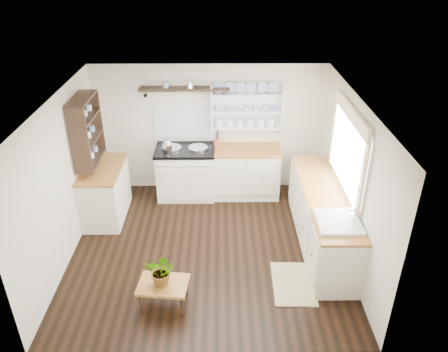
{
  "coord_description": "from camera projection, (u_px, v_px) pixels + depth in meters",
  "views": [
    {
      "loc": [
        0.2,
        -5.26,
        4.11
      ],
      "look_at": [
        0.24,
        0.25,
        1.1
      ],
      "focal_mm": 35.0,
      "sensor_mm": 36.0,
      "label": 1
    }
  ],
  "objects": [
    {
      "name": "utensil_crock",
      "position": [
        217.0,
        143.0,
        7.59
      ],
      "size": [
        0.12,
        0.12,
        0.14
      ],
      "primitive_type": "cylinder",
      "color": "#994738",
      "rests_on": "back_cabinets"
    },
    {
      "name": "wall_back",
      "position": [
        209.0,
        129.0,
        7.7
      ],
      "size": [
        4.0,
        0.02,
        2.3
      ],
      "primitive_type": "cube",
      "color": "beige",
      "rests_on": "ground"
    },
    {
      "name": "window",
      "position": [
        348.0,
        149.0,
        5.98
      ],
      "size": [
        0.08,
        1.55,
        1.22
      ],
      "color": "white",
      "rests_on": "wall_right"
    },
    {
      "name": "back_cabinets",
      "position": [
        243.0,
        171.0,
        7.77
      ],
      "size": [
        1.27,
        0.63,
        0.9
      ],
      "color": "silver",
      "rests_on": "floor"
    },
    {
      "name": "plate_rack",
      "position": [
        247.0,
        108.0,
        7.48
      ],
      "size": [
        1.2,
        0.22,
        0.9
      ],
      "color": "white",
      "rests_on": "wall_back"
    },
    {
      "name": "left_cabinets",
      "position": [
        105.0,
        192.0,
        7.14
      ],
      "size": [
        0.62,
        1.13,
        0.9
      ],
      "color": "silver",
      "rests_on": "floor"
    },
    {
      "name": "aga_cooker",
      "position": [
        186.0,
        172.0,
        7.73
      ],
      "size": [
        1.03,
        0.71,
        0.95
      ],
      "color": "white",
      "rests_on": "floor"
    },
    {
      "name": "kettle",
      "position": [
        167.0,
        146.0,
        7.35
      ],
      "size": [
        0.17,
        0.17,
        0.21
      ],
      "primitive_type": null,
      "color": "silver",
      "rests_on": "aga_cooker"
    },
    {
      "name": "floor",
      "position": [
        208.0,
        248.0,
        6.58
      ],
      "size": [
        4.0,
        3.8,
        0.01
      ],
      "primitive_type": "cube",
      "color": "black",
      "rests_on": "ground"
    },
    {
      "name": "ceiling",
      "position": [
        205.0,
        102.0,
        5.48
      ],
      "size": [
        4.0,
        3.8,
        0.01
      ],
      "primitive_type": "cube",
      "color": "white",
      "rests_on": "wall_back"
    },
    {
      "name": "wall_right",
      "position": [
        351.0,
        181.0,
        6.04
      ],
      "size": [
        0.02,
        3.8,
        2.3
      ],
      "primitive_type": "cube",
      "color": "beige",
      "rests_on": "ground"
    },
    {
      "name": "high_shelf",
      "position": [
        184.0,
        89.0,
        7.22
      ],
      "size": [
        1.5,
        0.29,
        0.16
      ],
      "color": "black",
      "rests_on": "wall_back"
    },
    {
      "name": "center_table",
      "position": [
        163.0,
        286.0,
        5.44
      ],
      "size": [
        0.66,
        0.5,
        0.33
      ],
      "rotation": [
        0.0,
        0.0,
        -0.1
      ],
      "color": "brown",
      "rests_on": "floor"
    },
    {
      "name": "left_shelving",
      "position": [
        86.0,
        130.0,
        6.61
      ],
      "size": [
        0.28,
        0.8,
        1.05
      ],
      "primitive_type": "cube",
      "color": "black",
      "rests_on": "wall_left"
    },
    {
      "name": "right_cabinets",
      "position": [
        322.0,
        218.0,
        6.46
      ],
      "size": [
        0.62,
        2.43,
        0.9
      ],
      "color": "silver",
      "rests_on": "floor"
    },
    {
      "name": "potted_plant",
      "position": [
        162.0,
        271.0,
        5.32
      ],
      "size": [
        0.47,
        0.44,
        0.41
      ],
      "primitive_type": "imported",
      "rotation": [
        0.0,
        0.0,
        -0.43
      ],
      "color": "#3F7233",
      "rests_on": "center_table"
    },
    {
      "name": "wall_left",
      "position": [
        62.0,
        182.0,
        6.01
      ],
      "size": [
        0.02,
        3.8,
        2.3
      ],
      "primitive_type": "cube",
      "color": "beige",
      "rests_on": "ground"
    },
    {
      "name": "belfast_sink",
      "position": [
        337.0,
        229.0,
        5.64
      ],
      "size": [
        0.55,
        0.6,
        0.45
      ],
      "color": "white",
      "rests_on": "right_cabinets"
    },
    {
      "name": "floor_rug",
      "position": [
        293.0,
        283.0,
        5.89
      ],
      "size": [
        0.57,
        0.87,
        0.02
      ],
      "primitive_type": "cube",
      "rotation": [
        0.0,
        0.0,
        -0.03
      ],
      "color": "#A08A5D",
      "rests_on": "floor"
    }
  ]
}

